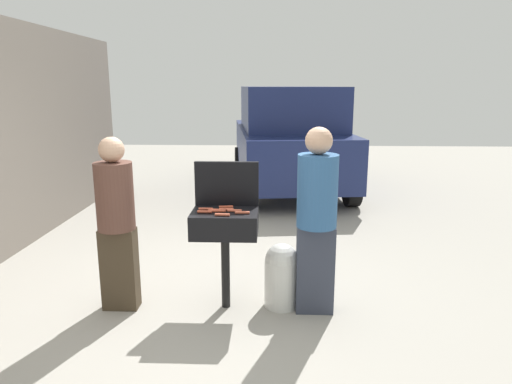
{
  "coord_description": "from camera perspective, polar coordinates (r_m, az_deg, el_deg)",
  "views": [
    {
      "loc": [
        0.71,
        -4.13,
        2.04
      ],
      "look_at": [
        0.53,
        0.41,
        1.0
      ],
      "focal_mm": 32.58,
      "sensor_mm": 36.0,
      "label": 1
    }
  ],
  "objects": [
    {
      "name": "hot_dog_7",
      "position": [
        4.11,
        -1.69,
        -2.54
      ],
      "size": [
        0.13,
        0.03,
        0.03
      ],
      "primitive_type": "cylinder",
      "rotation": [
        0.0,
        1.57,
        0.02
      ],
      "color": "#C6593D",
      "rests_on": "bbq_grill"
    },
    {
      "name": "hot_dog_4",
      "position": [
        4.18,
        -4.65,
        -2.33
      ],
      "size": [
        0.13,
        0.03,
        0.03
      ],
      "primitive_type": "cylinder",
      "rotation": [
        0.0,
        1.57,
        0.02
      ],
      "color": "#B74C33",
      "rests_on": "bbq_grill"
    },
    {
      "name": "hot_dog_5",
      "position": [
        4.23,
        -3.67,
        -2.13
      ],
      "size": [
        0.13,
        0.03,
        0.03
      ],
      "primitive_type": "cylinder",
      "rotation": [
        0.0,
        1.57,
        0.05
      ],
      "color": "#B74C33",
      "rests_on": "bbq_grill"
    },
    {
      "name": "hot_dog_2",
      "position": [
        4.21,
        -4.98,
        -2.22
      ],
      "size": [
        0.13,
        0.04,
        0.03
      ],
      "primitive_type": "cylinder",
      "rotation": [
        0.0,
        1.57,
        0.08
      ],
      "color": "#B74C33",
      "rests_on": "bbq_grill"
    },
    {
      "name": "bbq_grill",
      "position": [
        4.25,
        -3.84,
        -4.27
      ],
      "size": [
        0.6,
        0.44,
        0.93
      ],
      "color": "black",
      "rests_on": "ground"
    },
    {
      "name": "hot_dog_6",
      "position": [
        4.16,
        -6.33,
        -2.43
      ],
      "size": [
        0.13,
        0.03,
        0.03
      ],
      "primitive_type": "cylinder",
      "rotation": [
        0.0,
        1.57,
        -0.01
      ],
      "color": "#B74C33",
      "rests_on": "bbq_grill"
    },
    {
      "name": "hot_dog_1",
      "position": [
        4.31,
        -3.69,
        -1.84
      ],
      "size": [
        0.13,
        0.04,
        0.03
      ],
      "primitive_type": "cylinder",
      "rotation": [
        0.0,
        1.57,
        0.12
      ],
      "color": "#AD4228",
      "rests_on": "bbq_grill"
    },
    {
      "name": "propane_tank",
      "position": [
        4.42,
        3.16,
        -10.01
      ],
      "size": [
        0.32,
        0.32,
        0.62
      ],
      "color": "silver",
      "rests_on": "ground"
    },
    {
      "name": "person_left",
      "position": [
        4.38,
        -16.79,
        -3.11
      ],
      "size": [
        0.34,
        0.34,
        1.61
      ],
      "rotation": [
        0.0,
        0.0,
        -0.22
      ],
      "color": "#3F3323",
      "rests_on": "ground"
    },
    {
      "name": "hot_dog_0",
      "position": [
        4.06,
        -4.15,
        -2.8
      ],
      "size": [
        0.13,
        0.04,
        0.03
      ],
      "primitive_type": "cylinder",
      "rotation": [
        0.0,
        1.57,
        -0.07
      ],
      "color": "#C6593D",
      "rests_on": "bbq_grill"
    },
    {
      "name": "hot_dog_3",
      "position": [
        4.26,
        -6.18,
        -2.09
      ],
      "size": [
        0.13,
        0.03,
        0.03
      ],
      "primitive_type": "cylinder",
      "rotation": [
        0.0,
        1.57,
        0.01
      ],
      "color": "#B74C33",
      "rests_on": "bbq_grill"
    },
    {
      "name": "hot_dog_8",
      "position": [
        4.18,
        -2.65,
        -2.3
      ],
      "size": [
        0.13,
        0.04,
        0.03
      ],
      "primitive_type": "cylinder",
      "rotation": [
        0.0,
        1.57,
        -0.1
      ],
      "color": "#C6593D",
      "rests_on": "bbq_grill"
    },
    {
      "name": "person_right",
      "position": [
        4.16,
        7.46,
        -2.79
      ],
      "size": [
        0.36,
        0.36,
        1.7
      ],
      "rotation": [
        0.0,
        0.0,
        2.95
      ],
      "color": "#333847",
      "rests_on": "ground"
    },
    {
      "name": "grill_lid_open",
      "position": [
        4.37,
        -3.61,
        1.02
      ],
      "size": [
        0.6,
        0.05,
        0.42
      ],
      "primitive_type": "cube",
      "color": "black",
      "rests_on": "bbq_grill"
    },
    {
      "name": "ground_plane",
      "position": [
        4.66,
        -6.94,
        -13.17
      ],
      "size": [
        24.0,
        24.0,
        0.0
      ],
      "primitive_type": "plane",
      "color": "#9E998E"
    },
    {
      "name": "parked_minivan",
      "position": [
        9.29,
        3.99,
        6.63
      ],
      "size": [
        2.43,
        4.59,
        2.02
      ],
      "rotation": [
        0.0,
        0.0,
        3.26
      ],
      "color": "navy",
      "rests_on": "ground"
    }
  ]
}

